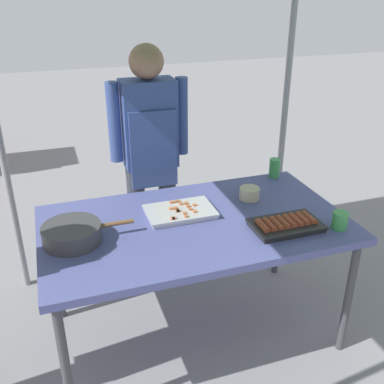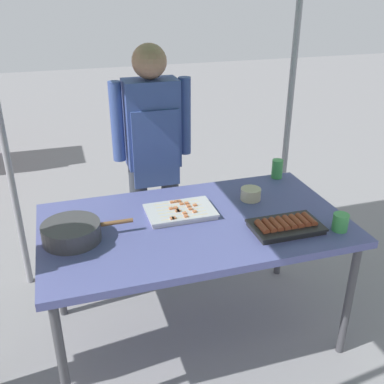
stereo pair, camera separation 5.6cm
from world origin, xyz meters
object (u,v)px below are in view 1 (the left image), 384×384
tray_grilled_sausages (286,225)px  vendor_woman (150,146)px  drink_cup_by_wok (340,220)px  tray_meat_skewers (180,212)px  condiment_bowl (249,193)px  drink_cup_near_edge (275,168)px  stall_table (195,230)px  cooking_wok (72,233)px

tray_grilled_sausages → vendor_woman: 1.09m
drink_cup_by_wok → tray_meat_skewers: bearing=151.5°
condiment_bowl → drink_cup_by_wok: bearing=-57.4°
tray_grilled_sausages → vendor_woman: bearing=115.9°
tray_meat_skewers → condiment_bowl: bearing=7.7°
drink_cup_near_edge → vendor_woman: (-0.73, 0.35, 0.11)m
tray_meat_skewers → stall_table: bearing=-62.2°
cooking_wok → drink_cup_by_wok: (1.30, -0.30, -0.00)m
cooking_wok → vendor_woman: vendor_woman is taller
drink_cup_by_wok → vendor_woman: (-0.73, 1.05, 0.13)m
stall_table → tray_meat_skewers: 0.13m
condiment_bowl → vendor_woman: vendor_woman is taller
stall_table → drink_cup_near_edge: (0.68, 0.40, 0.11)m
drink_cup_by_wok → drink_cup_near_edge: bearing=90.1°
stall_table → drink_cup_by_wok: (0.68, -0.30, 0.10)m
tray_meat_skewers → condiment_bowl: size_ratio=3.12×
tray_meat_skewers → drink_cup_by_wok: 0.83m
tray_grilled_sausages → drink_cup_near_edge: (0.26, 0.62, 0.04)m
stall_table → drink_cup_near_edge: size_ratio=13.35×
tray_grilled_sausages → drink_cup_by_wok: drink_cup_by_wok is taller
tray_grilled_sausages → cooking_wok: size_ratio=0.81×
cooking_wok → condiment_bowl: size_ratio=3.79×
tray_grilled_sausages → tray_meat_skewers: bearing=146.2°
stall_table → tray_grilled_sausages: 0.48m
stall_table → condiment_bowl: (0.39, 0.16, 0.09)m
drink_cup_near_edge → tray_meat_skewers: bearing=-157.5°
stall_table → tray_grilled_sausages: bearing=-27.3°
tray_grilled_sausages → tray_meat_skewers: 0.56m
tray_grilled_sausages → drink_cup_near_edge: drink_cup_near_edge is taller
condiment_bowl → vendor_woman: bearing=126.4°
stall_table → drink_cup_by_wok: 0.75m
drink_cup_by_wok → tray_grilled_sausages: bearing=162.3°
tray_meat_skewers → cooking_wok: cooking_wok is taller
condiment_bowl → drink_cup_by_wok: (0.29, -0.46, 0.01)m
cooking_wok → drink_cup_near_edge: size_ratio=3.71×
condiment_bowl → vendor_woman: (-0.44, 0.60, 0.14)m
tray_grilled_sausages → vendor_woman: size_ratio=0.23×
drink_cup_near_edge → tray_grilled_sausages: bearing=-112.8°
cooking_wok → condiment_bowl: cooking_wok is taller
condiment_bowl → drink_cup_near_edge: bearing=40.0°
drink_cup_near_edge → vendor_woman: vendor_woman is taller
tray_grilled_sausages → drink_cup_by_wok: (0.26, -0.08, 0.02)m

